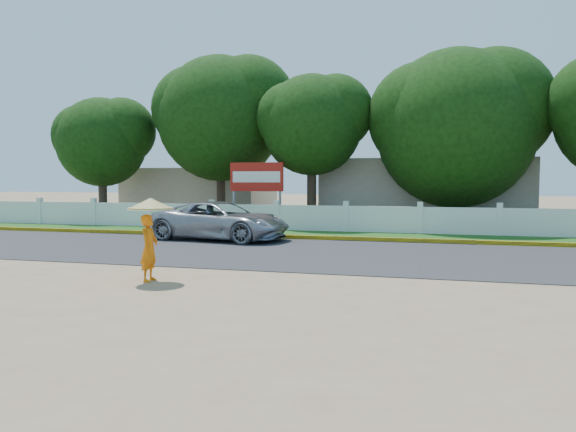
% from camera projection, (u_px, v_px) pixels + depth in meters
% --- Properties ---
extents(ground, '(120.00, 120.00, 0.00)m').
position_uv_depth(ground, '(265.00, 280.00, 12.57)').
color(ground, '#9E8460').
rests_on(ground, ground).
extents(road, '(60.00, 7.00, 0.02)m').
position_uv_depth(road, '(310.00, 253.00, 16.90)').
color(road, '#38383A').
rests_on(road, ground).
extents(grass_verge, '(60.00, 3.50, 0.03)m').
position_uv_depth(grass_verge, '(340.00, 235.00, 21.96)').
color(grass_verge, '#2D601E').
rests_on(grass_verge, ground).
extents(curb, '(40.00, 0.18, 0.16)m').
position_uv_depth(curb, '(332.00, 238.00, 20.32)').
color(curb, yellow).
rests_on(curb, ground).
extents(fence, '(40.00, 0.10, 1.10)m').
position_uv_depth(fence, '(346.00, 219.00, 23.32)').
color(fence, silver).
rests_on(fence, ground).
extents(building_near, '(10.00, 6.00, 3.20)m').
position_uv_depth(building_near, '(425.00, 190.00, 29.00)').
color(building_near, '#B7AD99').
rests_on(building_near, ground).
extents(building_far, '(8.00, 5.00, 2.80)m').
position_uv_depth(building_far, '(201.00, 192.00, 33.38)').
color(building_far, '#B7AD99').
rests_on(building_far, ground).
extents(vehicle, '(5.35, 3.06, 1.41)m').
position_uv_depth(vehicle, '(221.00, 221.00, 20.40)').
color(vehicle, '#9B9DA3').
rests_on(vehicle, ground).
extents(monk_with_parasol, '(1.01, 1.01, 1.84)m').
position_uv_depth(monk_with_parasol, '(150.00, 227.00, 12.32)').
color(monk_with_parasol, orange).
rests_on(monk_with_parasol, ground).
extents(billboard, '(2.50, 0.13, 2.95)m').
position_uv_depth(billboard, '(257.00, 180.00, 25.38)').
color(billboard, gray).
rests_on(billboard, ground).
extents(tree_row, '(37.56, 7.84, 8.77)m').
position_uv_depth(tree_row, '(491.00, 117.00, 24.54)').
color(tree_row, '#473828').
rests_on(tree_row, ground).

